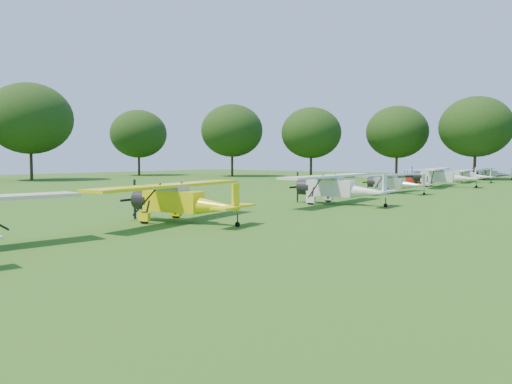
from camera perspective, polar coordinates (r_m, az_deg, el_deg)
ground at (r=32.07m, az=1.07°, el=-2.17°), size 160.00×160.00×0.00m
tree_belt at (r=30.34m, az=6.79°, el=12.65°), size 137.36×130.27×14.52m
aircraft_2 at (r=26.54m, az=-8.59°, el=-0.70°), size 7.12×11.27×2.21m
aircraft_3 at (r=36.87m, az=9.30°, el=0.71°), size 7.44×11.84×2.33m
aircraft_4 at (r=49.50m, az=15.48°, el=1.18°), size 6.21×9.90×1.94m
aircraft_5 at (r=61.81m, az=20.50°, el=1.82°), size 7.54×11.95×2.35m
aircraft_6 at (r=74.12m, az=23.10°, el=1.84°), size 5.85×9.28×1.82m
aircraft_7 at (r=85.03m, az=25.26°, el=2.02°), size 5.90×9.39×1.84m
golf_cart at (r=69.22m, az=17.38°, el=1.47°), size 2.20×1.40×1.84m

